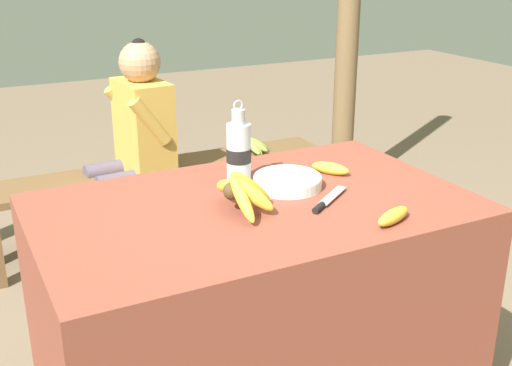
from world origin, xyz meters
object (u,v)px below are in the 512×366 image
Objects in this scene: support_post_far at (349,3)px; loose_banana_side at (330,168)px; wooden_bench at (159,179)px; banana_bunch_green at (252,144)px; knife at (325,202)px; seated_vendor at (135,133)px; loose_banana_front at (393,216)px; serving_bowl at (288,181)px; banana_bunch_ripe at (241,190)px; water_bottle at (239,153)px.

loose_banana_side is at bearing -126.01° from support_post_far.
banana_bunch_green reaches higher than wooden_bench.
wooden_bench is 1.52m from support_post_far.
seated_vendor reaches higher than knife.
support_post_far is at bearing -175.79° from seated_vendor.
seated_vendor is 1.50m from support_post_far.
loose_banana_front is at bearing -121.11° from support_post_far.
banana_bunch_green is at bearing -0.24° from wooden_bench.
support_post_far is at bearing 53.99° from loose_banana_side.
banana_bunch_ripe is at bearing -153.84° from serving_bowl.
knife is 1.60m from wooden_bench.
banana_bunch_ripe is 1.70m from banana_bunch_green.
water_bottle is 0.26× the size of seated_vendor.
serving_bowl is at bearing 26.16° from banana_bunch_ripe.
serving_bowl is 2.04m from support_post_far.
seated_vendor reaches higher than wooden_bench.
banana_bunch_ripe is 2.25m from support_post_far.
serving_bowl is at bearing -166.76° from loose_banana_side.
seated_vendor is (-0.10, 1.33, -0.17)m from serving_bowl.
loose_banana_front and loose_banana_side have the same top height.
wooden_bench is at bearing 55.00° from knife.
loose_banana_side is 0.07× the size of wooden_bench.
wooden_bench is at bearing 93.47° from loose_banana_front.
serving_bowl is 0.18m from water_bottle.
banana_bunch_green is at bearing 67.73° from serving_bowl.
seated_vendor is (0.03, 1.24, -0.26)m from water_bottle.
water_bottle is 1.39m from wooden_bench.
banana_bunch_ripe is 0.25× the size of seated_vendor.
serving_bowl is 1.48× the size of loose_banana_front.
wooden_bench is (-0.17, 1.32, -0.44)m from loose_banana_side.
seated_vendor is at bearing -171.12° from support_post_far.
loose_banana_front is at bearing -38.92° from banana_bunch_ripe.
banana_bunch_ripe reaches higher than knife.
water_bottle is at bearing 84.39° from knife.
banana_bunch_green is (0.54, -0.00, 0.11)m from wooden_bench.
knife is at bearing -81.74° from serving_bowl.
wooden_bench is at bearing -171.88° from support_post_far.
loose_banana_front is at bearing 92.80° from seated_vendor.
loose_banana_front is 1.09× the size of loose_banana_side.
loose_banana_side is at bearing 98.03° from seated_vendor.
water_bottle reaches higher than banana_bunch_green.
knife is 1.52m from seated_vendor.
seated_vendor is at bearing -163.18° from wooden_bench.
loose_banana_front reaches higher than wooden_bench.
seated_vendor is 4.77× the size of banana_bunch_green.
serving_bowl is at bearing -90.72° from wooden_bench.
wooden_bench is at bearing 97.41° from loose_banana_side.
seated_vendor is at bearing 88.80° from water_bottle.
serving_bowl reaches higher than wooden_bench.
banana_bunch_green is 1.02m from support_post_far.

